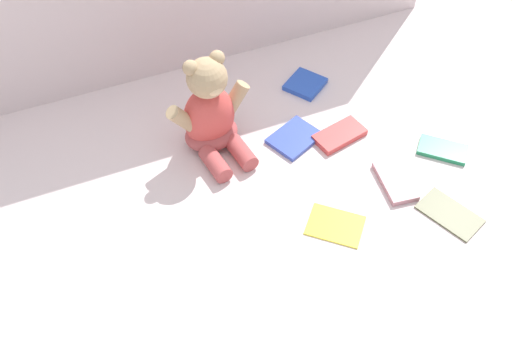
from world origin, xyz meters
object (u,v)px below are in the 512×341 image
at_px(teddy_bear, 211,115).
at_px(book_case_0, 305,84).
at_px(book_case_7, 335,225).
at_px(book_case_2, 450,213).
at_px(book_case_5, 395,181).
at_px(book_case_3, 294,138).
at_px(book_case_1, 443,150).
at_px(book_case_4, 340,136).

xyz_separation_m(teddy_bear, book_case_0, (0.31, 0.10, -0.09)).
bearing_deg(book_case_7, book_case_2, -64.39).
bearing_deg(book_case_5, book_case_3, -46.71).
bearing_deg(book_case_7, book_case_5, -32.08).
distance_m(book_case_1, book_case_3, 0.37).
relative_size(book_case_4, book_case_7, 1.06).
xyz_separation_m(book_case_1, book_case_5, (-0.16, -0.04, 0.00)).
bearing_deg(book_case_3, book_case_7, -29.27).
height_order(book_case_1, book_case_4, book_case_4).
height_order(book_case_0, book_case_5, same).
bearing_deg(book_case_4, book_case_5, 3.36).
bearing_deg(book_case_3, teddy_bear, -133.09).
height_order(book_case_4, book_case_5, book_case_4).
bearing_deg(book_case_3, book_case_0, 123.41).
bearing_deg(book_case_5, teddy_bear, -31.90).
height_order(book_case_0, book_case_1, book_case_0).
distance_m(book_case_1, book_case_5, 0.17).
distance_m(book_case_2, book_case_7, 0.27).
bearing_deg(book_case_2, book_case_4, 88.42).
xyz_separation_m(book_case_3, book_case_7, (-0.03, -0.28, -0.00)).
height_order(book_case_1, book_case_3, same).
bearing_deg(book_case_0, book_case_1, -93.73).
xyz_separation_m(book_case_0, book_case_2, (0.12, -0.53, -0.00)).
xyz_separation_m(book_case_5, book_case_7, (-0.19, -0.06, -0.00)).
bearing_deg(book_case_1, book_case_2, -166.20).
distance_m(book_case_0, book_case_1, 0.41).
xyz_separation_m(book_case_0, book_case_4, (-0.00, -0.21, 0.00)).
relative_size(teddy_bear, book_case_5, 2.07).
bearing_deg(book_case_0, book_case_7, -142.01).
relative_size(book_case_4, book_case_5, 1.02).
height_order(teddy_bear, book_case_1, teddy_bear).
bearing_deg(book_case_2, book_case_0, 79.86).
relative_size(teddy_bear, book_case_0, 2.75).
distance_m(teddy_bear, book_case_2, 0.61).
height_order(book_case_1, book_case_7, book_case_1).
xyz_separation_m(teddy_bear, book_case_1, (0.52, -0.25, -0.09)).
bearing_deg(teddy_bear, book_case_2, -52.90).
relative_size(book_case_5, book_case_7, 1.04).
distance_m(teddy_bear, book_case_4, 0.34).
xyz_separation_m(teddy_bear, book_case_7, (0.17, -0.35, -0.10)).
bearing_deg(teddy_bear, book_case_4, -27.85).
relative_size(book_case_3, book_case_7, 0.99).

